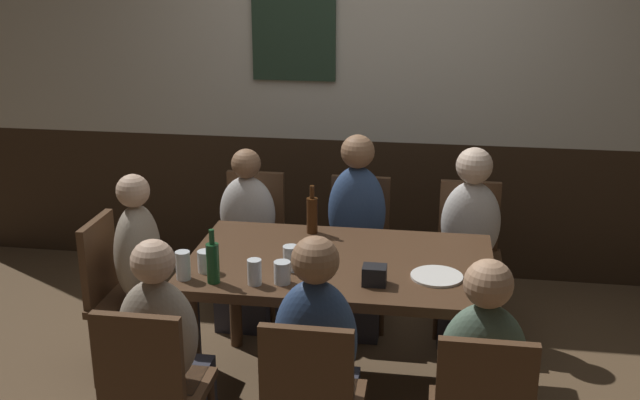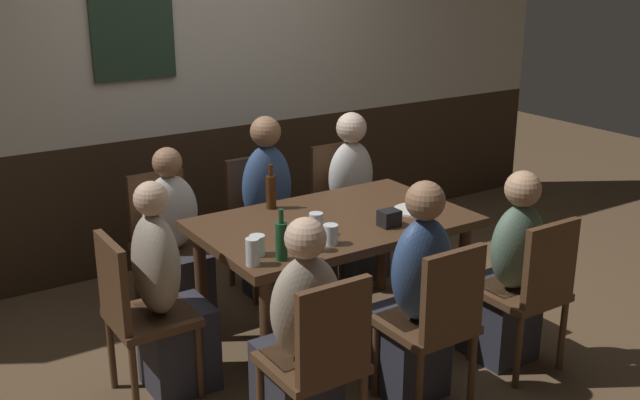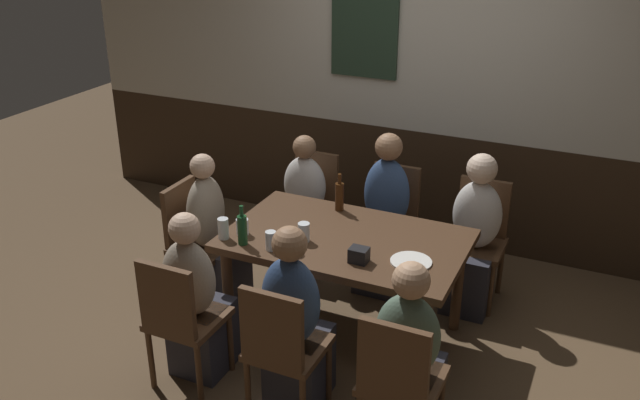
# 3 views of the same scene
# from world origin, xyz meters

# --- Properties ---
(ground_plane) EXTENTS (12.00, 12.00, 0.00)m
(ground_plane) POSITION_xyz_m (0.00, 0.00, 0.00)
(ground_plane) COLOR brown
(wall_back) EXTENTS (6.40, 0.13, 2.60)m
(wall_back) POSITION_xyz_m (-0.00, 1.65, 1.30)
(wall_back) COLOR #332316
(wall_back) RESTS_ON ground_plane
(dining_table) EXTENTS (1.51, 0.93, 0.74)m
(dining_table) POSITION_xyz_m (0.00, 0.00, 0.66)
(dining_table) COLOR #472D1C
(dining_table) RESTS_ON ground_plane
(chair_mid_far) EXTENTS (0.40, 0.40, 0.88)m
(chair_mid_far) POSITION_xyz_m (0.00, 0.88, 0.50)
(chair_mid_far) COLOR #513521
(chair_mid_far) RESTS_ON ground_plane
(chair_head_west) EXTENTS (0.40, 0.40, 0.88)m
(chair_head_west) POSITION_xyz_m (-1.17, 0.00, 0.50)
(chair_head_west) COLOR #513521
(chair_head_west) RESTS_ON ground_plane
(chair_left_far) EXTENTS (0.40, 0.40, 0.88)m
(chair_left_far) POSITION_xyz_m (-0.66, 0.88, 0.50)
(chair_left_far) COLOR #513521
(chair_left_far) RESTS_ON ground_plane
(chair_right_far) EXTENTS (0.40, 0.40, 0.88)m
(chair_right_far) POSITION_xyz_m (0.66, 0.88, 0.50)
(chair_right_far) COLOR #513521
(chair_right_far) RESTS_ON ground_plane
(chair_left_near) EXTENTS (0.40, 0.40, 0.88)m
(chair_left_near) POSITION_xyz_m (-0.66, -0.88, 0.50)
(chair_left_near) COLOR #513521
(chair_left_near) RESTS_ON ground_plane
(person_mid_far) EXTENTS (0.34, 0.37, 1.19)m
(person_mid_far) POSITION_xyz_m (-0.00, 0.72, 0.51)
(person_mid_far) COLOR #2D2D38
(person_mid_far) RESTS_ON ground_plane
(person_head_west) EXTENTS (0.37, 0.34, 1.13)m
(person_head_west) POSITION_xyz_m (-1.01, 0.00, 0.47)
(person_head_west) COLOR #2D2D38
(person_head_west) RESTS_ON ground_plane
(person_mid_near) EXTENTS (0.34, 0.37, 1.15)m
(person_mid_near) POSITION_xyz_m (0.00, -0.72, 0.49)
(person_mid_near) COLOR #2D2D38
(person_mid_near) RESTS_ON ground_plane
(person_left_far) EXTENTS (0.34, 0.37, 1.08)m
(person_left_far) POSITION_xyz_m (-0.66, 0.72, 0.45)
(person_left_far) COLOR #2D2D38
(person_left_far) RESTS_ON ground_plane
(person_right_far) EXTENTS (0.34, 0.37, 1.14)m
(person_right_far) POSITION_xyz_m (0.66, 0.72, 0.49)
(person_right_far) COLOR #2D2D38
(person_right_far) RESTS_ON ground_plane
(person_left_near) EXTENTS (0.34, 0.37, 1.10)m
(person_left_near) POSITION_xyz_m (-0.66, -0.72, 0.46)
(person_left_near) COLOR #2D2D38
(person_left_near) RESTS_ON ground_plane
(tumbler_short) EXTENTS (0.08, 0.08, 0.11)m
(tumbler_short) POSITION_xyz_m (-0.23, -0.31, 0.79)
(tumbler_short) COLOR silver
(tumbler_short) RESTS_ON dining_table
(pint_glass_amber) EXTENTS (0.08, 0.08, 0.10)m
(pint_glass_amber) POSITION_xyz_m (-0.61, -0.24, 0.79)
(pint_glass_amber) COLOR silver
(pint_glass_amber) RESTS_ON dining_table
(tumbler_water) EXTENTS (0.07, 0.07, 0.12)m
(tumbler_water) POSITION_xyz_m (-0.35, -0.34, 0.80)
(tumbler_water) COLOR silver
(tumbler_water) RESTS_ON dining_table
(pint_glass_stout) EXTENTS (0.07, 0.07, 0.12)m
(pint_glass_stout) POSITION_xyz_m (-0.22, -0.16, 0.80)
(pint_glass_stout) COLOR silver
(pint_glass_stout) RESTS_ON dining_table
(beer_glass_half) EXTENTS (0.07, 0.07, 0.14)m
(beer_glass_half) POSITION_xyz_m (-0.69, -0.34, 0.80)
(beer_glass_half) COLOR silver
(beer_glass_half) RESTS_ON dining_table
(beer_bottle_green) EXTENTS (0.06, 0.06, 0.26)m
(beer_bottle_green) POSITION_xyz_m (-0.54, -0.35, 0.84)
(beer_bottle_green) COLOR #194723
(beer_bottle_green) RESTS_ON dining_table
(beer_bottle_brown) EXTENTS (0.06, 0.06, 0.27)m
(beer_bottle_brown) POSITION_xyz_m (-0.20, 0.36, 0.85)
(beer_bottle_brown) COLOR #42230F
(beer_bottle_brown) RESTS_ON dining_table
(plate_white_large) EXTENTS (0.25, 0.25, 0.01)m
(plate_white_large) POSITION_xyz_m (0.48, -0.14, 0.75)
(plate_white_large) COLOR white
(plate_white_large) RESTS_ON dining_table
(condiment_caddy) EXTENTS (0.11, 0.09, 0.09)m
(condiment_caddy) POSITION_xyz_m (0.19, -0.26, 0.79)
(condiment_caddy) COLOR black
(condiment_caddy) RESTS_ON dining_table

